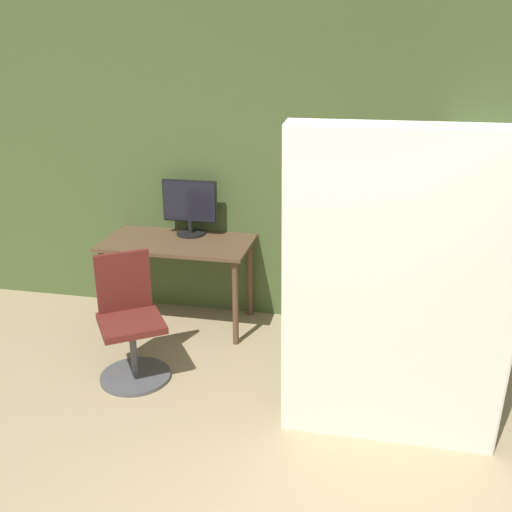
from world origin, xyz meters
TOP-DOWN VIEW (x-y plane):
  - wall_back at (0.00, 2.95)m, footprint 8.00×0.06m
  - desk at (-1.30, 2.58)m, footprint 1.27×0.68m
  - monitor at (-1.24, 2.78)m, footprint 0.49×0.25m
  - office_chair at (-1.37, 1.68)m, footprint 0.61×0.61m
  - bookshelf at (1.12, 2.78)m, footprint 0.78×0.35m
  - mattress_near at (0.48, 1.28)m, footprint 1.30×0.34m

SIDE VIEW (x-z plane):
  - office_chair at x=-1.37m, z-range -0.09..0.84m
  - desk at x=-1.30m, z-range 0.28..1.06m
  - bookshelf at x=1.12m, z-range 0.02..1.77m
  - mattress_near at x=0.48m, z-range 0.00..1.97m
  - monitor at x=-1.24m, z-range 0.79..1.28m
  - wall_back at x=0.00m, z-range 0.00..2.70m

